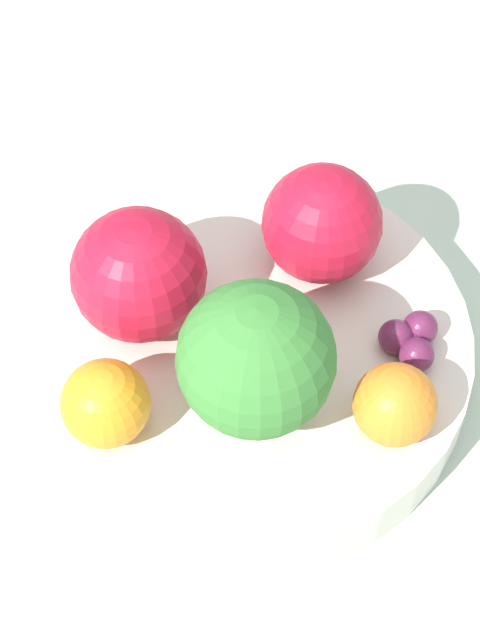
% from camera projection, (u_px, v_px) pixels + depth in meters
% --- Properties ---
extents(ground_plane, '(6.00, 6.00, 0.00)m').
position_uv_depth(ground_plane, '(240.00, 392.00, 0.51)').
color(ground_plane, gray).
extents(table_surface, '(1.20, 1.20, 0.02)m').
position_uv_depth(table_surface, '(240.00, 381.00, 0.50)').
color(table_surface, '#B2C6B2').
rests_on(table_surface, ground_plane).
extents(bowl, '(0.21, 0.21, 0.03)m').
position_uv_depth(bowl, '(240.00, 351.00, 0.48)').
color(bowl, silver).
rests_on(bowl, table_surface).
extents(broccoli, '(0.06, 0.06, 0.07)m').
position_uv_depth(broccoli, '(256.00, 361.00, 0.41)').
color(broccoli, '#99C17A').
rests_on(broccoli, bowl).
extents(apple_red, '(0.06, 0.06, 0.06)m').
position_uv_depth(apple_red, '(136.00, 283.00, 0.45)').
color(apple_red, '#B7142D').
rests_on(apple_red, bowl).
extents(apple_green, '(0.05, 0.05, 0.05)m').
position_uv_depth(apple_green, '(322.00, 224.00, 0.47)').
color(apple_green, '#B7142D').
rests_on(apple_green, bowl).
extents(orange_front, '(0.03, 0.03, 0.03)m').
position_uv_depth(orange_front, '(395.00, 405.00, 0.43)').
color(orange_front, orange).
rests_on(orange_front, bowl).
extents(orange_back, '(0.04, 0.04, 0.04)m').
position_uv_depth(orange_back, '(106.00, 403.00, 0.43)').
color(orange_back, orange).
rests_on(orange_back, bowl).
extents(grape_cluster, '(0.03, 0.03, 0.02)m').
position_uv_depth(grape_cluster, '(411.00, 339.00, 0.46)').
color(grape_cluster, '#5B1E42').
rests_on(grape_cluster, bowl).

